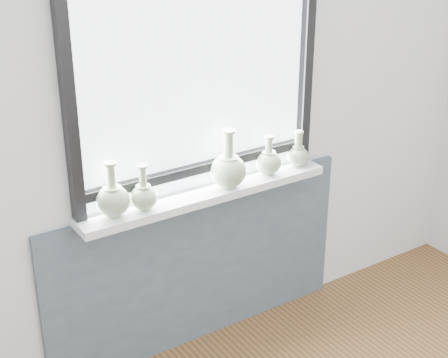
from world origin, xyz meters
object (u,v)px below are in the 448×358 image
windowsill (206,194)px  vase_b (144,195)px  vase_d (269,161)px  vase_c (228,169)px  vase_a (113,199)px  vase_e (298,154)px

windowsill → vase_b: 0.35m
vase_b → vase_d: bearing=0.9°
vase_d → vase_b: bearing=-179.1°
vase_c → vase_d: 0.26m
windowsill → vase_c: (0.12, -0.02, 0.11)m
vase_b → vase_a: bearing=173.1°
vase_e → windowsill: bearing=179.8°
vase_d → vase_e: size_ratio=1.07×
windowsill → vase_a: size_ratio=5.15×
vase_c → vase_a: bearing=177.6°
vase_c → vase_d: (0.26, 0.02, -0.02)m
vase_c → vase_d: bearing=4.0°
vase_a → vase_c: vase_c is taller
vase_b → vase_c: bearing=-0.9°
windowsill → vase_b: bearing=-177.6°
vase_a → vase_b: bearing=-6.9°
vase_a → vase_e: vase_a is taller
vase_a → vase_c: (0.60, -0.02, 0.01)m
vase_d → windowsill: bearing=179.4°
vase_e → vase_d: bearing=-179.5°
vase_a → vase_e: bearing=-0.3°
vase_b → vase_c: vase_c is taller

